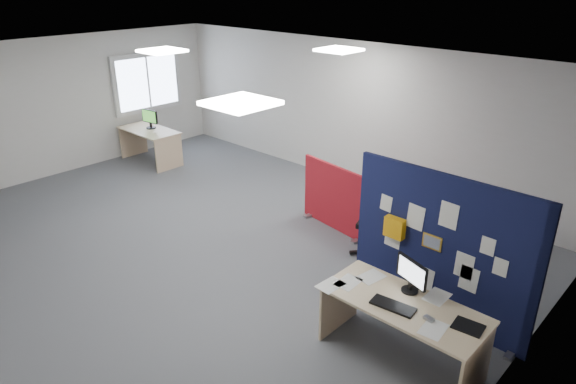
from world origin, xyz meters
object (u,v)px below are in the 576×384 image
Objects in this scene: monitor_main at (411,274)px; monitor_second at (150,118)px; navy_divider at (439,250)px; main_desk at (405,315)px; office_chair at (385,216)px; red_divider at (335,198)px; second_desk at (151,138)px.

monitor_second reaches higher than monitor_main.
navy_divider is 0.96m from main_desk.
office_chair is (5.95, -0.05, -0.32)m from monitor_second.
red_divider is at bearing 155.76° from navy_divider.
second_desk is (-7.15, 0.83, -0.37)m from navy_divider.
navy_divider reaches higher than main_desk.
monitor_second is (-0.05, 0.05, 0.41)m from second_desk.
main_desk is 1.19× the size of second_desk.
red_divider is (-2.34, 1.73, -0.42)m from monitor_main.
red_divider is 1.00× the size of second_desk.
monitor_second reaches higher than main_desk.
second_desk is at bearing 173.38° from navy_divider.
red_divider is 1.07m from office_chair.
red_divider is 1.26× the size of office_chair.
red_divider is at bearing 152.00° from office_chair.
red_divider is (-2.29, 1.03, -0.40)m from navy_divider.
office_chair is at bearing 0.04° from second_desk.
navy_divider is 5.02× the size of monitor_second.
office_chair reaches higher than monitor_second.
navy_divider is 1.99× the size of office_chair.
red_divider is 4.92m from monitor_second.
navy_divider is at bearing -15.58° from red_divider.
monitor_main is (0.05, -0.70, 0.02)m from navy_divider.
monitor_second is at bearing -169.60° from red_divider.
navy_divider reaches higher than monitor_main.
second_desk is (-7.19, 1.53, -0.40)m from monitor_main.
main_desk is at bearing -29.84° from red_divider.
second_desk is 3.20× the size of monitor_second.
main_desk is 4.05× the size of monitor_main.
office_chair is at bearing 146.18° from navy_divider.
monitor_main is at bearing -86.30° from navy_divider.
navy_divider is at bearing -51.11° from office_chair.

